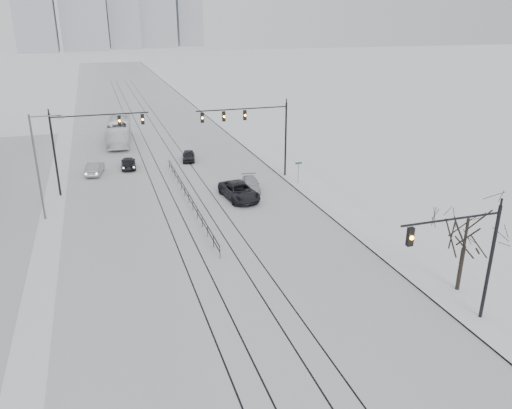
% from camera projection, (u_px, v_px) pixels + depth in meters
% --- Properties ---
extents(road, '(22.00, 260.00, 0.02)m').
position_uv_depth(road, '(151.00, 135.00, 73.23)').
color(road, silver).
rests_on(road, ground).
extents(sidewalk_east, '(5.00, 260.00, 0.16)m').
position_uv_depth(sidewalk_east, '(239.00, 129.00, 77.08)').
color(sidewalk_east, white).
rests_on(sidewalk_east, ground).
extents(curb, '(0.10, 260.00, 0.12)m').
position_uv_depth(curb, '(224.00, 130.00, 76.38)').
color(curb, gray).
rests_on(curb, ground).
extents(tram_rails, '(5.30, 180.00, 0.01)m').
position_uv_depth(tram_rails, '(172.00, 173.00, 55.41)').
color(tram_rails, black).
rests_on(tram_rails, ground).
extents(traffic_mast_near, '(6.10, 0.37, 7.00)m').
position_uv_depth(traffic_mast_near, '(468.00, 251.00, 26.63)').
color(traffic_mast_near, black).
rests_on(traffic_mast_near, ground).
extents(traffic_mast_ne, '(9.60, 0.37, 8.00)m').
position_uv_depth(traffic_mast_ne, '(256.00, 126.00, 51.27)').
color(traffic_mast_ne, black).
rests_on(traffic_mast_ne, ground).
extents(traffic_mast_nw, '(9.10, 0.37, 8.00)m').
position_uv_depth(traffic_mast_nw, '(86.00, 137.00, 47.44)').
color(traffic_mast_nw, black).
rests_on(traffic_mast_nw, ground).
extents(street_light_west, '(2.73, 0.25, 9.00)m').
position_uv_depth(street_light_west, '(40.00, 160.00, 41.18)').
color(street_light_west, '#595B60').
rests_on(street_light_west, ground).
extents(bare_tree, '(4.40, 4.40, 6.10)m').
position_uv_depth(bare_tree, '(467.00, 226.00, 30.02)').
color(bare_tree, black).
rests_on(bare_tree, ground).
extents(median_fence, '(0.06, 24.00, 1.00)m').
position_uv_depth(median_fence, '(189.00, 198.00, 46.33)').
color(median_fence, black).
rests_on(median_fence, ground).
extents(street_sign, '(0.70, 0.06, 2.40)m').
position_uv_depth(street_sign, '(298.00, 170.00, 51.12)').
color(street_sign, '#595B60').
rests_on(street_sign, ground).
extents(sedan_sb_inner, '(1.84, 4.07, 1.36)m').
position_uv_depth(sedan_sb_inner, '(128.00, 163.00, 56.90)').
color(sedan_sb_inner, black).
rests_on(sedan_sb_inner, ground).
extents(sedan_sb_outer, '(2.25, 4.37, 1.37)m').
position_uv_depth(sedan_sb_outer, '(95.00, 168.00, 54.72)').
color(sedan_sb_outer, gray).
rests_on(sedan_sb_outer, ground).
extents(sedan_nb_front, '(3.17, 5.84, 1.56)m').
position_uv_depth(sedan_nb_front, '(239.00, 191.00, 47.29)').
color(sedan_nb_front, black).
rests_on(sedan_nb_front, ground).
extents(sedan_nb_right, '(2.50, 4.47, 1.22)m').
position_uv_depth(sedan_nb_right, '(251.00, 185.00, 49.69)').
color(sedan_nb_right, '#AEB3B7').
rests_on(sedan_nb_right, ground).
extents(sedan_nb_far, '(2.10, 3.82, 1.23)m').
position_uv_depth(sedan_nb_far, '(189.00, 156.00, 59.91)').
color(sedan_nb_far, black).
rests_on(sedan_nb_far, ground).
extents(box_truck, '(3.94, 12.04, 3.29)m').
position_uv_depth(box_truck, '(119.00, 131.00, 68.02)').
color(box_truck, white).
rests_on(box_truck, ground).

